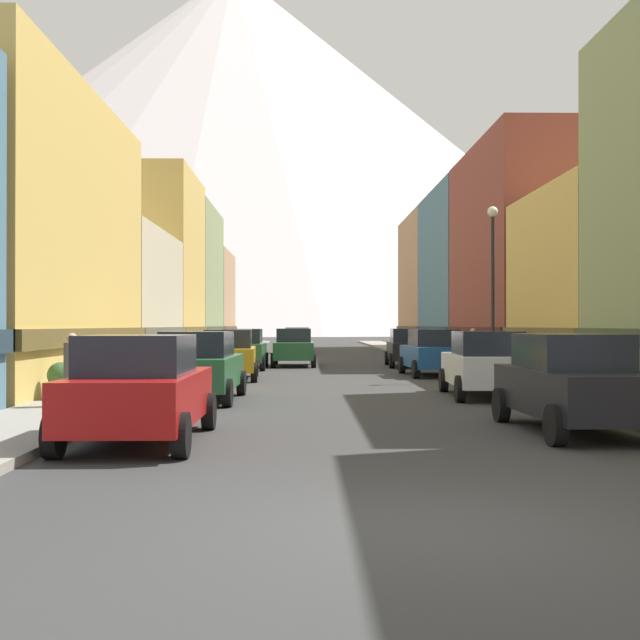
% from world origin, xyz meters
% --- Properties ---
extents(ground_plane, '(400.00, 400.00, 0.00)m').
position_xyz_m(ground_plane, '(0.00, 0.00, 0.00)').
color(ground_plane, '#353535').
extents(sidewalk_left, '(2.50, 100.00, 0.15)m').
position_xyz_m(sidewalk_left, '(-6.25, 35.00, 0.07)').
color(sidewalk_left, gray).
rests_on(sidewalk_left, ground).
extents(sidewalk_right, '(2.50, 100.00, 0.15)m').
position_xyz_m(sidewalk_right, '(6.25, 35.00, 0.07)').
color(sidewalk_right, gray).
rests_on(sidewalk_right, ground).
extents(storefront_left_2, '(10.20, 10.89, 6.27)m').
position_xyz_m(storefront_left_2, '(-12.45, 29.84, 3.02)').
color(storefront_left_2, beige).
rests_on(storefront_left_2, ground).
extents(storefront_left_3, '(9.70, 9.47, 10.77)m').
position_xyz_m(storefront_left_3, '(-12.20, 40.16, 5.21)').
color(storefront_left_3, '#D8B259').
rests_on(storefront_left_3, ground).
extents(storefront_left_4, '(7.95, 11.77, 10.35)m').
position_xyz_m(storefront_left_4, '(-11.32, 50.96, 5.00)').
color(storefront_left_4, '#8C9966').
rests_on(storefront_left_4, ground).
extents(storefront_left_5, '(9.94, 10.81, 8.25)m').
position_xyz_m(storefront_left_5, '(-12.32, 62.54, 3.97)').
color(storefront_left_5, tan).
rests_on(storefront_left_5, ground).
extents(storefront_right_2, '(6.47, 9.17, 6.97)m').
position_xyz_m(storefront_right_2, '(10.59, 22.20, 3.35)').
color(storefront_right_2, '#D8B259').
rests_on(storefront_right_2, ground).
extents(storefront_right_3, '(7.58, 13.37, 11.10)m').
position_xyz_m(storefront_right_3, '(11.14, 33.77, 5.37)').
color(storefront_right_3, brown).
rests_on(storefront_right_3, ground).
extents(storefront_right_4, '(7.31, 13.13, 11.07)m').
position_xyz_m(storefront_right_4, '(11.01, 47.29, 5.36)').
color(storefront_right_4, slate).
rests_on(storefront_right_4, ground).
extents(storefront_right_5, '(8.64, 13.00, 11.07)m').
position_xyz_m(storefront_right_5, '(11.67, 60.44, 5.36)').
color(storefront_right_5, tan).
rests_on(storefront_right_5, ground).
extents(car_left_0, '(2.08, 4.41, 1.78)m').
position_xyz_m(car_left_0, '(-3.80, 5.66, 0.90)').
color(car_left_0, '#9E1111').
rests_on(car_left_0, ground).
extents(car_left_1, '(2.15, 4.44, 1.78)m').
position_xyz_m(car_left_1, '(-3.80, 13.10, 0.90)').
color(car_left_1, '#265933').
rests_on(car_left_1, ground).
extents(car_left_2, '(2.24, 4.48, 1.78)m').
position_xyz_m(car_left_2, '(-3.80, 21.39, 0.90)').
color(car_left_2, '#B28419').
rests_on(car_left_2, ground).
extents(car_left_3, '(2.08, 4.41, 1.78)m').
position_xyz_m(car_left_3, '(-3.80, 28.25, 0.90)').
color(car_left_3, '#265933').
rests_on(car_left_3, ground).
extents(car_right_0, '(2.15, 4.44, 1.78)m').
position_xyz_m(car_right_0, '(3.80, 6.89, 0.90)').
color(car_right_0, black).
rests_on(car_right_0, ground).
extents(car_right_1, '(2.23, 4.48, 1.78)m').
position_xyz_m(car_right_1, '(3.80, 14.12, 0.90)').
color(car_right_1, silver).
rests_on(car_right_1, ground).
extents(car_right_2, '(2.20, 4.46, 1.78)m').
position_xyz_m(car_right_2, '(3.80, 23.29, 0.90)').
color(car_right_2, '#19478C').
rests_on(car_right_2, ground).
extents(car_right_3, '(2.21, 4.47, 1.78)m').
position_xyz_m(car_right_3, '(3.80, 30.35, 0.90)').
color(car_right_3, black).
rests_on(car_right_3, ground).
extents(car_driving_0, '(2.06, 4.40, 1.78)m').
position_xyz_m(car_driving_0, '(-1.60, 48.79, 0.90)').
color(car_driving_0, slate).
rests_on(car_driving_0, ground).
extents(car_driving_1, '(2.06, 4.40, 1.78)m').
position_xyz_m(car_driving_1, '(-1.60, 30.96, 0.90)').
color(car_driving_1, '#265933').
rests_on(car_driving_1, ground).
extents(potted_plant_0, '(0.64, 0.64, 0.90)m').
position_xyz_m(potted_plant_0, '(-7.00, 12.05, 0.66)').
color(potted_plant_0, '#4C4C51').
rests_on(potted_plant_0, sidewalk_left).
extents(potted_plant_2, '(0.72, 0.72, 1.04)m').
position_xyz_m(potted_plant_2, '(-7.00, 15.79, 0.76)').
color(potted_plant_2, brown).
rests_on(potted_plant_2, sidewalk_left).
extents(pedestrian_0, '(0.36, 0.36, 1.65)m').
position_xyz_m(pedestrian_0, '(6.25, 27.63, 0.91)').
color(pedestrian_0, '#333338').
rests_on(pedestrian_0, sidewalk_right).
extents(pedestrian_1, '(0.36, 0.36, 1.62)m').
position_xyz_m(pedestrian_1, '(-6.25, 10.36, 0.89)').
color(pedestrian_1, brown).
rests_on(pedestrian_1, sidewalk_left).
extents(streetlamp_right, '(0.36, 0.36, 5.86)m').
position_xyz_m(streetlamp_right, '(5.35, 19.97, 3.99)').
color(streetlamp_right, black).
rests_on(streetlamp_right, sidewalk_right).
extents(mountain_backdrop, '(272.74, 272.74, 118.98)m').
position_xyz_m(mountain_backdrop, '(-24.34, 260.00, 59.49)').
color(mountain_backdrop, silver).
rests_on(mountain_backdrop, ground).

